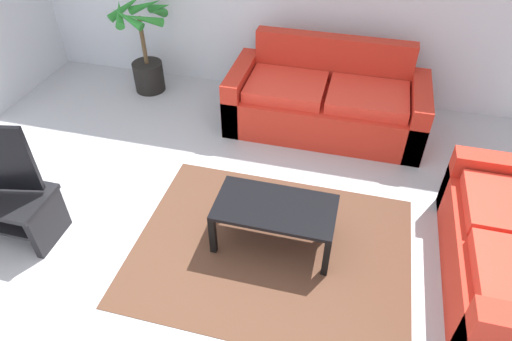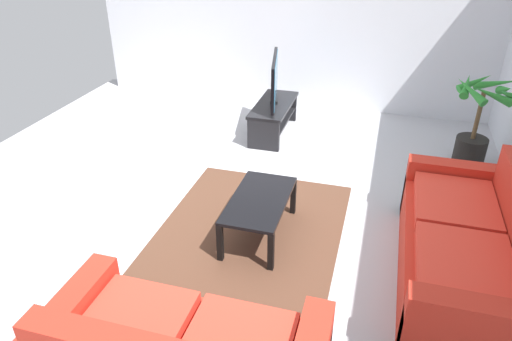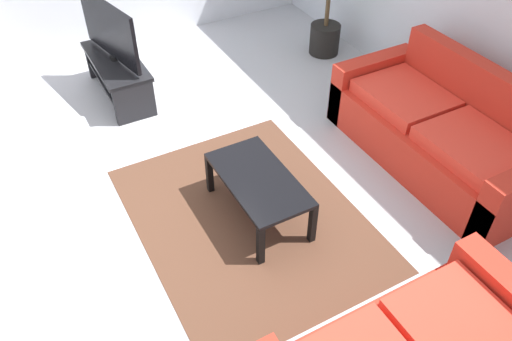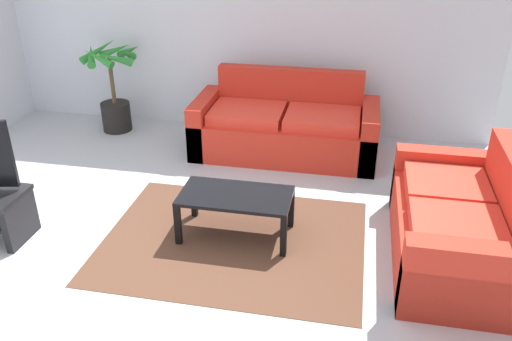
{
  "view_description": "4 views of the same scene",
  "coord_description": "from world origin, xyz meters",
  "px_view_note": "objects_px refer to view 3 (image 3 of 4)",
  "views": [
    {
      "loc": [
        0.95,
        -1.91,
        2.86
      ],
      "look_at": [
        0.28,
        0.68,
        0.59
      ],
      "focal_mm": 31.75,
      "sensor_mm": 36.0,
      "label": 1
    },
    {
      "loc": [
        3.95,
        1.5,
        2.68
      ],
      "look_at": [
        0.24,
        0.43,
        0.55
      ],
      "focal_mm": 33.03,
      "sensor_mm": 36.0,
      "label": 2
    },
    {
      "loc": [
        3.05,
        -0.89,
        3.05
      ],
      "look_at": [
        0.64,
        0.42,
        0.64
      ],
      "focal_mm": 35.87,
      "sensor_mm": 36.0,
      "label": 3
    },
    {
      "loc": [
        1.4,
        -3.22,
        2.59
      ],
      "look_at": [
        0.62,
        0.7,
        0.56
      ],
      "focal_mm": 37.12,
      "sensor_mm": 36.0,
      "label": 4
    }
  ],
  "objects_px": {
    "tv": "(109,30)",
    "coffee_table": "(258,183)",
    "couch_main": "(440,133)",
    "tv_stand": "(118,72)",
    "potted_palm": "(329,14)"
  },
  "relations": [
    {
      "from": "coffee_table",
      "to": "potted_palm",
      "type": "bearing_deg",
      "value": 134.7
    },
    {
      "from": "tv",
      "to": "potted_palm",
      "type": "xyz_separation_m",
      "value": [
        0.27,
        2.47,
        -0.26
      ]
    },
    {
      "from": "tv_stand",
      "to": "coffee_table",
      "type": "xyz_separation_m",
      "value": [
        2.28,
        0.44,
        0.06
      ]
    },
    {
      "from": "couch_main",
      "to": "potted_palm",
      "type": "relative_size",
      "value": 1.83
    },
    {
      "from": "tv",
      "to": "coffee_table",
      "type": "distance_m",
      "value": 2.36
    },
    {
      "from": "couch_main",
      "to": "tv",
      "type": "height_order",
      "value": "tv"
    },
    {
      "from": "tv_stand",
      "to": "coffee_table",
      "type": "bearing_deg",
      "value": 10.97
    },
    {
      "from": "couch_main",
      "to": "potted_palm",
      "type": "distance_m",
      "value": 2.2
    },
    {
      "from": "couch_main",
      "to": "tv_stand",
      "type": "relative_size",
      "value": 1.85
    },
    {
      "from": "potted_palm",
      "to": "tv_stand",
      "type": "bearing_deg",
      "value": -96.11
    },
    {
      "from": "coffee_table",
      "to": "potted_palm",
      "type": "distance_m",
      "value": 2.87
    },
    {
      "from": "couch_main",
      "to": "tv",
      "type": "distance_m",
      "value": 3.31
    },
    {
      "from": "couch_main",
      "to": "coffee_table",
      "type": "distance_m",
      "value": 1.76
    },
    {
      "from": "tv_stand",
      "to": "coffee_table",
      "type": "distance_m",
      "value": 2.32
    },
    {
      "from": "couch_main",
      "to": "potted_palm",
      "type": "bearing_deg",
      "value": 172.65
    }
  ]
}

